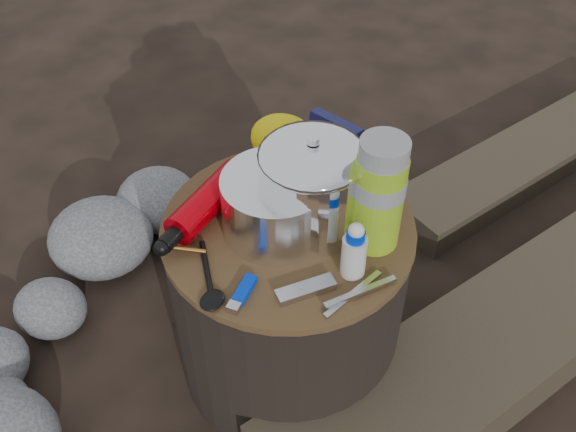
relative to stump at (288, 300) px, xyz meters
The scene contains 17 objects.
ground 0.23m from the stump, ahead, with size 60.00×60.00×0.00m, color black.
stump is the anchor object (origin of this frame).
rock_ring 0.47m from the stump, 166.80° to the right, with size 0.40×0.88×0.17m, color #5B5B60, non-canonical shape.
log_main 0.71m from the stump, 39.71° to the left, with size 0.29×1.70×0.14m, color #382F22.
log_small 1.10m from the stump, 72.11° to the left, with size 0.21×1.13×0.09m, color #382F22.
foil_windscreen 0.29m from the stump, 138.28° to the right, with size 0.20×0.20×0.12m, color white.
camping_pot 0.33m from the stump, 45.54° to the left, with size 0.20×0.20×0.20m, color white.
fuel_bottle 0.30m from the stump, 164.22° to the right, with size 0.06×0.26×0.06m, color #AA0009, non-canonical shape.
thermos 0.38m from the stump, 16.89° to the left, with size 0.09×0.09×0.23m, color #82AF1B.
travel_mug 0.35m from the stump, 64.79° to the left, with size 0.07×0.07×0.11m, color black.
stuff_sack 0.35m from the stump, 121.47° to the left, with size 0.15×0.12×0.10m, color #DAC107.
food_pouch 0.34m from the stump, 86.79° to the left, with size 0.11×0.03×0.15m, color #141545.
lighter 0.30m from the stump, 85.83° to the right, with size 0.02×0.08×0.02m, color #0029BF.
multitool 0.29m from the stump, 50.28° to the right, with size 0.03×0.11×0.02m, color #B7B7BD.
pot_grabber 0.31m from the stump, 27.33° to the right, with size 0.04×0.14×0.01m, color #B7B7BD, non-canonical shape.
spork 0.30m from the stump, 112.86° to the right, with size 0.03×0.16×0.01m, color black, non-canonical shape.
squeeze_bottle 0.32m from the stump, 16.22° to the right, with size 0.04×0.04×0.11m, color beige.
Camera 1 is at (0.45, -0.80, 1.37)m, focal length 41.86 mm.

